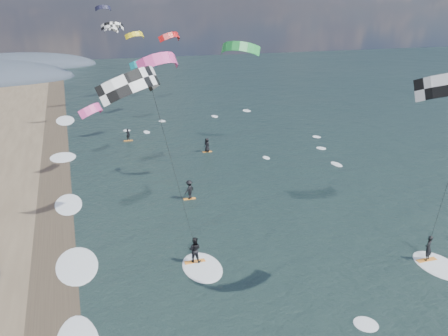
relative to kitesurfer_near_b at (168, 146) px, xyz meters
name	(u,v)px	position (x,y,z in m)	size (l,w,h in m)	color
wet_sand_strip	(53,312)	(-6.82, 1.31, -9.75)	(3.00, 240.00, 0.00)	#382D23
kitesurfer_near_b	(168,146)	(0.00, 0.00, 0.00)	(7.06, 9.40, 14.71)	orange
far_kitesurfers	(185,165)	(5.92, 22.16, -8.89)	(9.24, 21.52, 1.80)	orange
bg_kite_field	(140,35)	(5.07, 43.16, 2.49)	(16.24, 75.75, 12.10)	#D83F8C
shoreline_surf	(73,268)	(-5.62, 6.06, -9.76)	(2.40, 79.40, 0.11)	white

